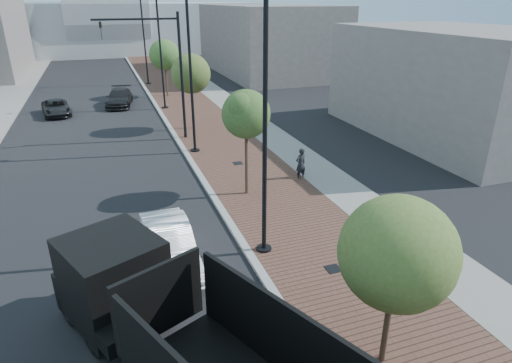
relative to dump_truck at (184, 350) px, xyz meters
name	(u,v)px	position (x,y,z in m)	size (l,w,h in m)	color
sidewalk	(185,93)	(6.84, 35.26, -1.28)	(7.00, 140.00, 0.12)	#4C2D23
concrete_strip	(212,91)	(9.54, 35.26, -1.28)	(2.40, 140.00, 0.13)	slate
curb	(150,95)	(3.34, 35.26, -1.27)	(0.30, 140.00, 0.14)	gray
dump_truck	(184,350)	(0.00, 0.00, 0.00)	(7.49, 13.10, 3.19)	black
white_sedan	(169,245)	(0.55, 5.71, -0.60)	(1.57, 4.49, 1.48)	white
dark_car_mid	(56,108)	(-4.64, 30.19, -0.75)	(1.98, 4.30, 1.20)	black
dark_car_far	(119,98)	(0.37, 31.89, -0.63)	(2.00, 4.91, 1.43)	black
pedestrian	(301,164)	(8.19, 11.19, -0.49)	(0.62, 0.41, 1.70)	black
streetlight_1	(262,141)	(3.82, 5.26, 3.00)	(1.44, 0.56, 9.21)	black
streetlight_2	(191,73)	(3.94, 17.26, 3.47)	(1.72, 0.56, 9.28)	black
streetlight_3	(160,57)	(3.82, 29.26, 3.00)	(1.44, 0.56, 9.21)	black
streetlight_4	(144,39)	(3.94, 41.26, 3.47)	(1.72, 0.56, 9.28)	black
traffic_mast	(166,64)	(3.04, 20.26, 3.64)	(5.09, 0.20, 8.00)	black
tree_0	(398,253)	(4.98, -0.72, 1.96)	(2.75, 2.75, 4.69)	#382619
tree_1	(247,114)	(4.98, 10.28, 2.61)	(2.26, 2.19, 5.07)	#382619
tree_2	(191,74)	(4.98, 22.28, 2.61)	(2.70, 2.70, 5.31)	#382619
tree_3	(165,55)	(4.98, 34.28, 2.55)	(2.80, 2.80, 5.31)	#382619
convention_center	(105,15)	(1.34, 80.26, 4.66)	(50.00, 30.00, 50.00)	#ACB4B7
commercial_block_ne	(267,39)	(19.34, 45.26, 2.66)	(12.00, 22.00, 8.00)	#5E5754
commercial_block_e	(456,83)	(21.34, 15.26, 2.16)	(10.00, 16.00, 7.00)	#665F5C
utility_cover_1	(333,269)	(5.74, 3.26, -1.21)	(0.50, 0.50, 0.02)	black
utility_cover_2	(238,163)	(5.74, 14.26, -1.21)	(0.50, 0.50, 0.02)	black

